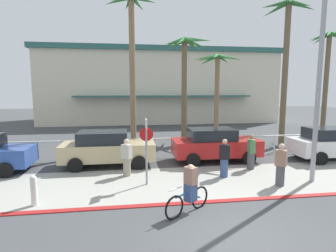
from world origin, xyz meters
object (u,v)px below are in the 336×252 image
Objects in this scene: pedestrian_1 at (281,167)px; stop_sign_bike_lane at (146,142)px; palm_tree_3 at (217,71)px; cyclist_blue_0 at (189,190)px; car_tan_1 at (107,148)px; palm_tree_1 at (132,39)px; palm_tree_4 at (286,44)px; car_red_2 at (215,144)px; pedestrian_2 at (224,160)px; car_white_3 at (333,143)px; pedestrian_3 at (251,153)px; bollard_2 at (34,190)px; palm_tree_2 at (185,62)px; pedestrian_0 at (127,159)px; palm_tree_5 at (328,58)px; streetlight_curb at (324,73)px.

stop_sign_bike_lane is at bearing 170.12° from pedestrian_1.
palm_tree_3 is 4.11× the size of cyclist_blue_0.
palm_tree_1 is at bearing 70.87° from car_tan_1.
palm_tree_4 reaches higher than car_red_2.
car_red_2 is 2.63m from pedestrian_2.
palm_tree_4 is at bearing 101.49° from car_white_3.
pedestrian_3 is at bearing -97.07° from palm_tree_3.
palm_tree_1 is at bearing 68.13° from bollard_2.
palm_tree_2 is at bearing 79.09° from cyclist_blue_0.
palm_tree_4 is 5.68× the size of pedestrian_0.
car_red_2 is at bearing -80.63° from palm_tree_2.
pedestrian_3 is at bearing -140.90° from palm_tree_5.
car_white_3 is 10.15m from cyclist_blue_0.
pedestrian_0 is at bearing -157.50° from car_red_2.
palm_tree_5 is (18.40, 10.79, 5.58)m from bollard_2.
pedestrian_2 is (-11.48, -8.93, -5.35)m from palm_tree_5.
car_tan_1 is 1.00× the size of car_red_2.
palm_tree_5 is at bearing 9.86° from palm_tree_1.
palm_tree_5 is at bearing 30.39° from bollard_2.
streetlight_curb is at bearing -86.24° from palm_tree_3.
bollard_2 is 0.61× the size of pedestrian_3.
streetlight_curb reaches higher than car_white_3.
streetlight_curb is 4.66× the size of pedestrian_0.
palm_tree_2 is 4.34× the size of pedestrian_0.
pedestrian_3 is (4.89, 1.35, -0.92)m from stop_sign_bike_lane.
car_red_2 is 6.19m from cyclist_blue_0.
palm_tree_4 is 2.08× the size of car_red_2.
palm_tree_3 is at bearing 24.40° from palm_tree_1.
streetlight_curb is 8.94m from palm_tree_2.
palm_tree_5 is 4.91× the size of pedestrian_1.
palm_tree_4 is at bearing -4.05° from palm_tree_1.
palm_tree_5 is at bearing 27.81° from pedestrian_0.
palm_tree_3 is at bearing 119.26° from car_white_3.
pedestrian_2 is at bearing -87.71° from palm_tree_2.
palm_tree_2 is 4.27× the size of pedestrian_3.
car_tan_1 is at bearing -158.63° from palm_tree_5.
stop_sign_bike_lane is at bearing -121.65° from palm_tree_3.
palm_tree_5 reaches higher than pedestrian_0.
car_white_3 is at bearing -5.58° from car_red_2.
palm_tree_4 is (12.83, 7.49, 6.00)m from bollard_2.
palm_tree_3 is 3.92× the size of pedestrian_0.
car_tan_1 is 2.86× the size of cyclist_blue_0.
palm_tree_3 is (5.91, 9.59, 3.33)m from stop_sign_bike_lane.
palm_tree_3 is (-0.68, 10.40, 0.73)m from streetlight_curb.
palm_tree_4 is 8.43m from car_red_2.
palm_tree_4 reaches higher than streetlight_curb.
pedestrian_3 is at bearing 15.47° from stop_sign_bike_lane.
palm_tree_4 reaches higher than pedestrian_0.
streetlight_curb is at bearing -110.66° from palm_tree_4.
palm_tree_1 is at bearing 175.95° from palm_tree_4.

